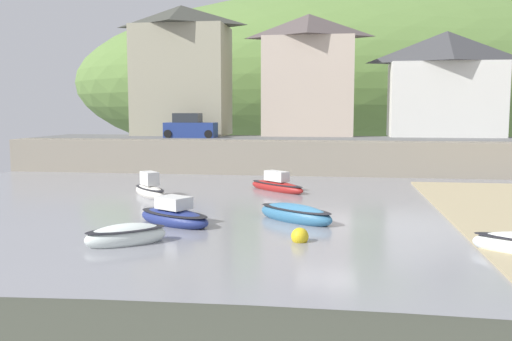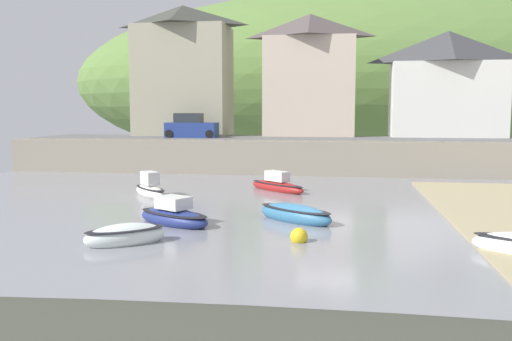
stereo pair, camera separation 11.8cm
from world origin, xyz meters
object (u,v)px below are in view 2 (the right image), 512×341
at_px(sailboat_tall_mast, 277,185).
at_px(mooring_buoy, 299,236).
at_px(sailboat_nearest_shore, 295,214).
at_px(waterfront_building_left, 183,70).
at_px(waterfront_building_centre, 310,74).
at_px(waterfront_building_right, 447,83).
at_px(sailboat_far_left, 174,216).
at_px(parked_car_near_slipway, 191,127).
at_px(fishing_boat_green, 125,236).
at_px(dinghy_open_wooden, 150,189).

xyz_separation_m(sailboat_tall_mast, mooring_buoy, (2.14, -12.20, -0.13)).
bearing_deg(sailboat_nearest_shore, waterfront_building_left, 152.44).
xyz_separation_m(waterfront_building_left, waterfront_building_centre, (11.09, -0.00, -0.48)).
bearing_deg(mooring_buoy, waterfront_building_right, 70.82).
distance_m(sailboat_far_left, mooring_buoy, 5.72).
bearing_deg(parked_car_near_slipway, sailboat_nearest_shore, -63.28).
bearing_deg(parked_car_near_slipway, mooring_buoy, -65.88).
relative_size(fishing_boat_green, sailboat_nearest_shore, 0.79).
bearing_deg(parked_car_near_slipway, sailboat_tall_mast, -54.70).
height_order(waterfront_building_right, sailboat_nearest_shore, waterfront_building_right).
bearing_deg(waterfront_building_right, waterfront_building_left, 180.00).
relative_size(sailboat_tall_mast, sailboat_far_left, 0.99).
bearing_deg(sailboat_nearest_shore, dinghy_open_wooden, -176.98).
distance_m(fishing_boat_green, sailboat_tall_mast, 13.90).
relative_size(sailboat_nearest_shore, parked_car_near_slipway, 0.90).
height_order(waterfront_building_right, fishing_boat_green, waterfront_building_right).
bearing_deg(sailboat_tall_mast, parked_car_near_slipway, 166.72).
xyz_separation_m(fishing_boat_green, mooring_buoy, (5.91, 1.17, -0.09)).
bearing_deg(waterfront_building_left, fishing_boat_green, -77.93).
relative_size(sailboat_nearest_shore, mooring_buoy, 6.01).
distance_m(waterfront_building_left, waterfront_building_right, 22.40).
xyz_separation_m(dinghy_open_wooden, sailboat_nearest_shore, (8.22, -5.57, -0.08)).
relative_size(waterfront_building_left, sailboat_nearest_shore, 3.01).
height_order(sailboat_far_left, mooring_buoy, sailboat_far_left).
bearing_deg(sailboat_nearest_shore, fishing_boat_green, -101.61).
distance_m(waterfront_building_centre, sailboat_tall_mast, 18.18).
bearing_deg(mooring_buoy, fishing_boat_green, -168.78).
relative_size(fishing_boat_green, parked_car_near_slipway, 0.71).
bearing_deg(waterfront_building_right, fishing_boat_green, -117.98).
bearing_deg(mooring_buoy, waterfront_building_left, 113.15).
relative_size(sailboat_tall_mast, dinghy_open_wooden, 1.22).
xyz_separation_m(fishing_boat_green, sailboat_tall_mast, (3.78, 13.38, 0.04)).
height_order(waterfront_building_right, sailboat_tall_mast, waterfront_building_right).
height_order(waterfront_building_right, sailboat_far_left, waterfront_building_right).
bearing_deg(waterfront_building_centre, sailboat_far_left, -98.56).
bearing_deg(sailboat_tall_mast, sailboat_nearest_shore, -36.43).
relative_size(waterfront_building_right, mooring_buoy, 14.95).
xyz_separation_m(sailboat_far_left, sailboat_nearest_shore, (4.81, 1.35, -0.04)).
bearing_deg(waterfront_building_right, sailboat_nearest_shore, -112.54).
bearing_deg(waterfront_building_centre, dinghy_open_wooden, -110.67).
distance_m(sailboat_far_left, parked_car_near_slipway, 22.84).
distance_m(waterfront_building_centre, parked_car_near_slipway, 11.16).
xyz_separation_m(waterfront_building_right, sailboat_nearest_shore, (-10.46, -25.20, -6.51)).
bearing_deg(sailboat_far_left, waterfront_building_right, 90.85).
distance_m(waterfront_building_right, mooring_buoy, 31.24).
height_order(waterfront_building_centre, parked_car_near_slipway, waterfront_building_centre).
height_order(waterfront_building_centre, mooring_buoy, waterfront_building_centre).
bearing_deg(dinghy_open_wooden, sailboat_nearest_shore, 14.71).
bearing_deg(dinghy_open_wooden, fishing_boat_green, -26.39).
distance_m(fishing_boat_green, sailboat_nearest_shore, 7.29).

